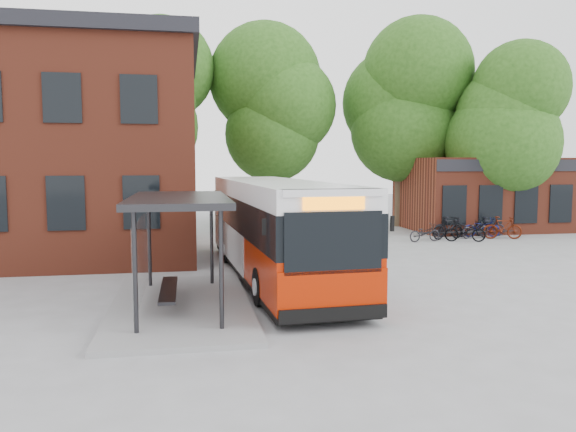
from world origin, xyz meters
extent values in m
plane|color=gray|center=(0.00, 0.00, 0.00)|extent=(100.00, 100.00, 0.00)
imported|color=black|center=(6.76, 9.46, 0.43)|extent=(1.72, 0.86, 0.86)
imported|color=black|center=(8.25, 10.08, 0.56)|extent=(1.93, 1.00, 1.12)
imported|color=black|center=(8.66, 9.13, 0.50)|extent=(2.01, 1.20, 1.00)
imported|color=black|center=(8.76, 10.79, 0.52)|extent=(1.78, 0.91, 1.03)
imported|color=black|center=(9.78, 10.21, 0.47)|extent=(1.88, 1.14, 0.93)
imported|color=#441407|center=(10.91, 9.64, 0.56)|extent=(1.93, 1.03, 1.12)
imported|color=#0F1554|center=(10.30, 10.54, 0.49)|extent=(1.94, 1.01, 0.97)
imported|color=black|center=(10.93, 10.87, 0.48)|extent=(1.64, 0.65, 0.96)
camera|label=1|loc=(-4.31, -15.32, 3.69)|focal=35.00mm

